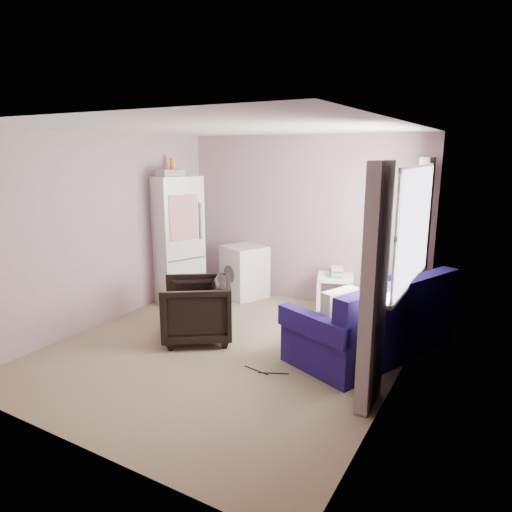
{
  "coord_description": "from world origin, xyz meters",
  "views": [
    {
      "loc": [
        2.75,
        -4.16,
        2.26
      ],
      "look_at": [
        0.05,
        0.6,
        1.0
      ],
      "focal_mm": 32.0,
      "sensor_mm": 36.0,
      "label": 1
    }
  ],
  "objects_px": {
    "washing_machine": "(244,270)",
    "sofa": "(376,325)",
    "armchair": "(197,307)",
    "side_table": "(335,291)",
    "fridge": "(175,239)"
  },
  "relations": [
    {
      "from": "washing_machine",
      "to": "fridge",
      "type": "bearing_deg",
      "value": -118.43
    },
    {
      "from": "washing_machine",
      "to": "sofa",
      "type": "bearing_deg",
      "value": -0.46
    },
    {
      "from": "fridge",
      "to": "sofa",
      "type": "xyz_separation_m",
      "value": [
        3.2,
        -0.39,
        -0.63
      ]
    },
    {
      "from": "armchair",
      "to": "sofa",
      "type": "distance_m",
      "value": 2.13
    },
    {
      "from": "side_table",
      "to": "washing_machine",
      "type": "bearing_deg",
      "value": 179.93
    },
    {
      "from": "fridge",
      "to": "sofa",
      "type": "bearing_deg",
      "value": 14.97
    },
    {
      "from": "armchair",
      "to": "washing_machine",
      "type": "relative_size",
      "value": 1.01
    },
    {
      "from": "washing_machine",
      "to": "sofa",
      "type": "xyz_separation_m",
      "value": [
        2.37,
        -1.04,
        -0.09
      ]
    },
    {
      "from": "fridge",
      "to": "sofa",
      "type": "distance_m",
      "value": 3.28
    },
    {
      "from": "armchair",
      "to": "sofa",
      "type": "height_order",
      "value": "sofa"
    },
    {
      "from": "side_table",
      "to": "fridge",
      "type": "bearing_deg",
      "value": -164.37
    },
    {
      "from": "side_table",
      "to": "armchair",
      "type": "bearing_deg",
      "value": -123.57
    },
    {
      "from": "armchair",
      "to": "fridge",
      "type": "xyz_separation_m",
      "value": [
        -1.18,
        1.08,
        0.55
      ]
    },
    {
      "from": "armchair",
      "to": "washing_machine",
      "type": "bearing_deg",
      "value": 156.9
    },
    {
      "from": "washing_machine",
      "to": "sofa",
      "type": "height_order",
      "value": "sofa"
    }
  ]
}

